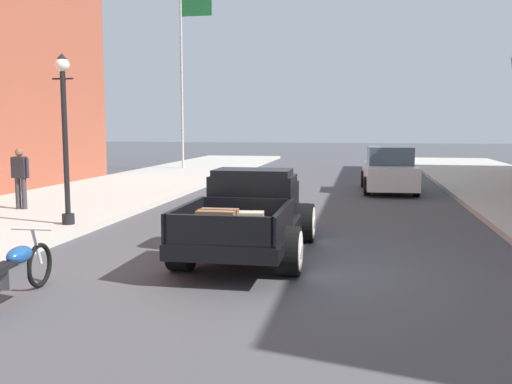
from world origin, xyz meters
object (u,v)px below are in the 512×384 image
object	(u,v)px
car_background_white	(389,171)
flagpole	(186,61)
motorcycle_parked	(12,271)
street_lamp_near	(65,126)
hotrod_truck_black	(252,213)
pedestrian_sidewalk_left	(20,175)

from	to	relation	value
car_background_white	flagpole	size ratio (longest dim) A/B	0.48
motorcycle_parked	car_background_white	distance (m)	15.27
motorcycle_parked	street_lamp_near	size ratio (longest dim) A/B	0.55
car_background_white	hotrod_truck_black	bearing A→B (deg)	-105.84
car_background_white	street_lamp_near	bearing A→B (deg)	-129.41
car_background_white	street_lamp_near	world-z (taller)	street_lamp_near
motorcycle_parked	flagpole	bearing A→B (deg)	101.68
pedestrian_sidewalk_left	flagpole	distance (m)	15.67
flagpole	motorcycle_parked	bearing A→B (deg)	-78.32
motorcycle_parked	hotrod_truck_black	bearing A→B (deg)	54.57
street_lamp_near	flagpole	xyz separation A→B (m)	(-2.56, 16.90, 3.39)
street_lamp_near	motorcycle_parked	bearing A→B (deg)	-68.53
motorcycle_parked	flagpole	xyz separation A→B (m)	(-4.53, 21.90, 5.33)
hotrod_truck_black	pedestrian_sidewalk_left	xyz separation A→B (m)	(-7.04, 3.28, 0.33)
street_lamp_near	hotrod_truck_black	bearing A→B (deg)	-16.20
hotrod_truck_black	street_lamp_near	bearing A→B (deg)	163.80
pedestrian_sidewalk_left	street_lamp_near	xyz separation A→B (m)	(2.47, -1.95, 1.30)
motorcycle_parked	street_lamp_near	world-z (taller)	street_lamp_near
hotrod_truck_black	flagpole	size ratio (longest dim) A/B	0.54
hotrod_truck_black	street_lamp_near	world-z (taller)	street_lamp_near
hotrod_truck_black	motorcycle_parked	world-z (taller)	hotrod_truck_black
car_background_white	flagpole	world-z (taller)	flagpole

